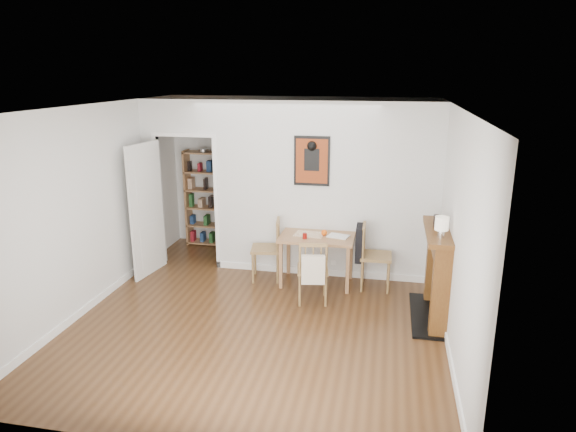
% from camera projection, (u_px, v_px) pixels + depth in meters
% --- Properties ---
extents(ground, '(5.20, 5.20, 0.00)m').
position_uv_depth(ground, '(264.00, 310.00, 6.66)').
color(ground, '#51321A').
rests_on(ground, ground).
extents(room_shell, '(5.20, 5.20, 5.20)m').
position_uv_depth(room_shell, '(291.00, 191.00, 7.56)').
color(room_shell, silver).
rests_on(room_shell, ground).
extents(dining_table, '(1.06, 0.68, 0.72)m').
position_uv_depth(dining_table, '(317.00, 242.00, 7.36)').
color(dining_table, '#9F6F4A').
rests_on(dining_table, ground).
extents(chair_left, '(0.53, 0.53, 0.93)m').
position_uv_depth(chair_left, '(266.00, 249.00, 7.56)').
color(chair_left, olive).
rests_on(chair_left, ground).
extents(chair_right, '(0.54, 0.48, 0.94)m').
position_uv_depth(chair_right, '(375.00, 256.00, 7.23)').
color(chair_right, olive).
rests_on(chair_right, ground).
extents(chair_front, '(0.51, 0.56, 0.89)m').
position_uv_depth(chair_front, '(313.00, 270.00, 6.81)').
color(chair_front, olive).
rests_on(chair_front, ground).
extents(bookshelf, '(0.71, 0.28, 1.69)m').
position_uv_depth(bookshelf, '(206.00, 199.00, 9.01)').
color(bookshelf, '#9F6F4A').
rests_on(bookshelf, ground).
extents(fireplace, '(0.45, 1.25, 1.16)m').
position_uv_depth(fireplace, '(438.00, 271.00, 6.32)').
color(fireplace, brown).
rests_on(fireplace, ground).
extents(red_glass, '(0.06, 0.06, 0.08)m').
position_uv_depth(red_glass, '(305.00, 236.00, 7.20)').
color(red_glass, maroon).
rests_on(red_glass, dining_table).
extents(orange_fruit, '(0.08, 0.08, 0.08)m').
position_uv_depth(orange_fruit, '(324.00, 233.00, 7.35)').
color(orange_fruit, '#FB5D0D').
rests_on(orange_fruit, dining_table).
extents(placemat, '(0.44, 0.34, 0.00)m').
position_uv_depth(placemat, '(309.00, 234.00, 7.41)').
color(placemat, beige).
rests_on(placemat, dining_table).
extents(notebook, '(0.34, 0.28, 0.01)m').
position_uv_depth(notebook, '(338.00, 236.00, 7.30)').
color(notebook, white).
rests_on(notebook, dining_table).
extents(mantel_lamp, '(0.16, 0.16, 0.25)m').
position_uv_depth(mantel_lamp, '(442.00, 225.00, 5.84)').
color(mantel_lamp, silver).
rests_on(mantel_lamp, fireplace).
extents(ceramic_jar_a, '(0.11, 0.11, 0.13)m').
position_uv_depth(ceramic_jar_a, '(438.00, 221.00, 6.27)').
color(ceramic_jar_a, black).
rests_on(ceramic_jar_a, fireplace).
extents(ceramic_jar_b, '(0.09, 0.09, 0.11)m').
position_uv_depth(ceramic_jar_b, '(437.00, 219.00, 6.40)').
color(ceramic_jar_b, black).
rests_on(ceramic_jar_b, fireplace).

